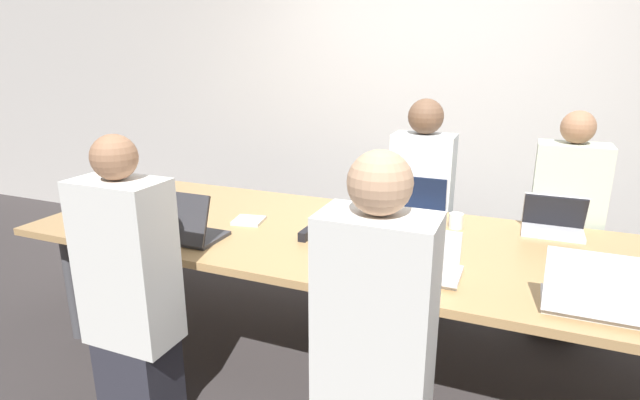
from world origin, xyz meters
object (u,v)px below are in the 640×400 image
Objects in this scene: stapler at (307,233)px; laptop_near_left at (186,227)px; laptop_far_center at (414,208)px; person_near_left at (131,295)px; person_far_right at (563,230)px; laptop_near_midright at (421,263)px; laptop_far_right at (553,222)px; person_near_midright at (374,352)px; cup_far_center at (456,221)px; laptop_near_right at (591,295)px; person_far_center at (420,208)px.

laptop_near_left is at bearing -152.25° from stapler.
person_near_left is at bearing -127.38° from laptop_far_center.
stapler is at bearing -144.91° from person_far_right.
laptop_near_midright is (1.19, 0.49, 0.15)m from person_near_left.
laptop_far_right is at bearing 26.88° from stapler.
cup_far_center is (0.10, 1.26, 0.10)m from person_near_midright.
person_far_right is 1.85m from person_near_midright.
laptop_near_left is 1.49m from cup_far_center.
person_far_right is 1.59m from stapler.
stapler is (-0.46, -0.52, -0.05)m from laptop_far_center.
laptop_near_right is 0.25× the size of person_near_left.
laptop_far_center is at bearing -141.95° from laptop_near_left.
laptop_far_right is (1.74, 1.36, 0.14)m from person_near_left.
person_far_center reaches higher than laptop_near_right.
person_near_midright reaches higher than cup_far_center.
laptop_far_center is (1.03, 0.81, -0.00)m from laptop_near_left.
cup_far_center is (0.29, -0.46, 0.09)m from person_far_center.
person_far_center reaches higher than laptop_near_left.
cup_far_center is (1.28, 0.75, -0.03)m from laptop_near_left.
person_near_midright is at bearing 84.42° from laptop_near_midright.
stapler is (0.52, 0.77, 0.10)m from person_near_left.
laptop_near_midright reaches higher than laptop_near_right.
person_near_midright is at bearing -83.35° from laptop_far_center.
laptop_near_midright is at bearing -95.58° from person_near_midright.
laptop_far_center is (-0.15, 1.32, 0.14)m from person_near_midright.
laptop_far_right is 1.03m from laptop_near_midright.
person_near_midright is at bearing -83.71° from person_far_center.
laptop_near_right reaches higher than stapler.
laptop_far_center is 0.26m from cup_far_center.
person_far_right is at bearing -147.24° from laptop_near_left.
person_far_right is 0.88m from person_far_center.
cup_far_center is at bearing -57.80° from person_far_center.
laptop_near_midright reaches higher than laptop_far_right.
cup_far_center is at bearing -11.32° from laptop_far_center.
laptop_far_right is 0.87m from person_far_center.
person_near_left is 9.24× the size of stapler.
laptop_near_right is at bearing 175.70° from laptop_near_midright.
person_near_left is at bearing -119.10° from person_far_center.
person_near_left is 4.12× the size of laptop_near_midright.
person_near_midright reaches higher than laptop_near_midright.
laptop_near_left is 0.24× the size of person_near_midright.
laptop_near_midright reaches higher than cup_far_center.
cup_far_center is at bearing -94.58° from person_near_midright.
laptop_far_center is (-0.86, 0.84, 0.00)m from laptop_near_right.
person_near_left is at bearing -1.60° from person_near_midright.
person_far_center is (-0.80, 0.33, -0.11)m from laptop_far_right.
cup_far_center is at bearing 33.87° from stapler.
laptop_near_right is 1.90m from person_near_left.
laptop_far_right is at bearing -113.49° from person_near_midright.
person_near_left is at bearing -137.29° from person_far_right.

